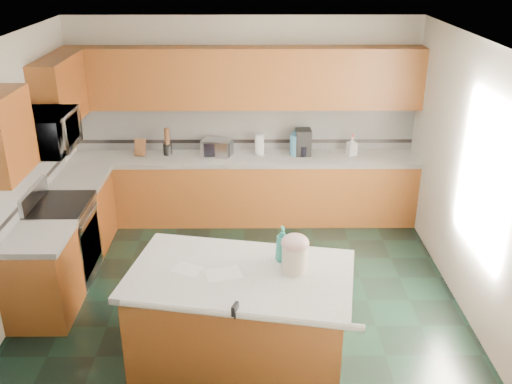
{
  "coord_description": "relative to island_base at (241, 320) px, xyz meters",
  "views": [
    {
      "loc": [
        0.12,
        -5.14,
        3.51
      ],
      "look_at": [
        0.15,
        0.35,
        1.12
      ],
      "focal_mm": 40.0,
      "sensor_mm": 36.0,
      "label": 1
    }
  ],
  "objects": [
    {
      "name": "window_light_proxy",
      "position": [
        2.28,
        0.73,
        1.07
      ],
      "size": [
        0.02,
        1.4,
        1.1
      ],
      "primitive_type": "cube",
      "color": "white",
      "rests_on": "wall_right"
    },
    {
      "name": "paper_towel_base",
      "position": [
        0.2,
        3.03,
        0.5
      ],
      "size": [
        0.19,
        0.19,
        0.01
      ],
      "primitive_type": "cylinder",
      "color": "#B7B7BC",
      "rests_on": "back_countertop"
    },
    {
      "name": "left_base_cab_front",
      "position": [
        -2.01,
        0.69,
        0.0
      ],
      "size": [
        0.6,
        0.72,
        0.86
      ],
      "primitive_type": "cube",
      "color": "#58270B",
      "rests_on": "ground"
    },
    {
      "name": "coffee_maker",
      "position": [
        0.78,
        3.01,
        0.66
      ],
      "size": [
        0.21,
        0.23,
        0.35
      ],
      "primitive_type": "cube",
      "rotation": [
        0.0,
        0.0,
        0.04
      ],
      "color": "black",
      "rests_on": "back_countertop"
    },
    {
      "name": "back_upper_cab",
      "position": [
        -0.01,
        3.06,
        1.51
      ],
      "size": [
        4.6,
        0.33,
        0.78
      ],
      "primitive_type": "cube",
      "color": "#58270B",
      "rests_on": "wall_back"
    },
    {
      "name": "paper_sheet_a",
      "position": [
        -0.14,
        -0.02,
        0.49
      ],
      "size": [
        0.36,
        0.31,
        0.0
      ],
      "primitive_type": "cube",
      "rotation": [
        0.0,
        0.0,
        0.29
      ],
      "color": "white",
      "rests_on": "island_top"
    },
    {
      "name": "treat_jar",
      "position": [
        0.47,
        0.04,
        0.61
      ],
      "size": [
        0.29,
        0.29,
        0.23
      ],
      "primitive_type": "cylinder",
      "rotation": [
        0.0,
        0.0,
        0.36
      ],
      "color": "beige",
      "rests_on": "island_top"
    },
    {
      "name": "island_bullnose",
      "position": [
        -0.0,
        -0.57,
        0.46
      ],
      "size": [
        1.9,
        0.41,
        0.06
      ],
      "primitive_type": "cylinder",
      "rotation": [
        0.0,
        1.57,
        -0.18
      ],
      "color": "white",
      "rests_on": "island_base"
    },
    {
      "name": "water_jug",
      "position": [
        0.69,
        2.99,
        0.63
      ],
      "size": [
        0.17,
        0.17,
        0.28
      ],
      "primitive_type": "cylinder",
      "color": "#4992B8",
      "rests_on": "back_countertop"
    },
    {
      "name": "microwave",
      "position": [
        -2.01,
        1.43,
        1.3
      ],
      "size": [
        0.5,
        0.73,
        0.41
      ],
      "primitive_type": "imported",
      "rotation": [
        0.0,
        0.0,
        1.57
      ],
      "color": "#B7B7BC",
      "rests_on": "wall_left"
    },
    {
      "name": "left_base_cab_rear",
      "position": [
        -2.01,
        2.22,
        0.0
      ],
      "size": [
        0.6,
        0.82,
        0.86
      ],
      "primitive_type": "cube",
      "color": "#58270B",
      "rests_on": "ground"
    },
    {
      "name": "soap_bottle_back",
      "position": [
        1.43,
        2.98,
        0.62
      ],
      "size": [
        0.15,
        0.15,
        0.26
      ],
      "primitive_type": "imported",
      "rotation": [
        0.0,
        0.0,
        0.33
      ],
      "color": "white",
      "rests_on": "back_countertop"
    },
    {
      "name": "left_counter_rear",
      "position": [
        -2.01,
        2.22,
        0.46
      ],
      "size": [
        0.64,
        0.82,
        0.06
      ],
      "primitive_type": "cube",
      "color": "white",
      "rests_on": "left_base_cab_rear"
    },
    {
      "name": "water_jug_neck",
      "position": [
        0.69,
        2.99,
        0.79
      ],
      "size": [
        0.08,
        0.08,
        0.04
      ],
      "primitive_type": "cylinder",
      "color": "#4992B8",
      "rests_on": "water_jug"
    },
    {
      "name": "coffee_carafe",
      "position": [
        0.78,
        2.96,
        0.56
      ],
      "size": [
        0.14,
        0.14,
        0.14
      ],
      "primitive_type": "cylinder",
      "color": "black",
      "rests_on": "back_countertop"
    },
    {
      "name": "treat_jar_knob_end_l",
      "position": [
        0.43,
        0.04,
        0.81
      ],
      "size": [
        0.04,
        0.04,
        0.04
      ],
      "primitive_type": "sphere",
      "color": "tan",
      "rests_on": "treat_jar_lid"
    },
    {
      "name": "left_upper_cab_front",
      "position": [
        -2.14,
        0.69,
        1.51
      ],
      "size": [
        0.33,
        0.72,
        0.78
      ],
      "primitive_type": "cube",
      "color": "#58270B",
      "rests_on": "wall_left"
    },
    {
      "name": "back_base_cab",
      "position": [
        -0.01,
        2.93,
        0.0
      ],
      "size": [
        4.6,
        0.6,
        0.86
      ],
      "primitive_type": "cube",
      "color": "#58270B",
      "rests_on": "ground"
    },
    {
      "name": "toaster_oven",
      "position": [
        -0.36,
        2.98,
        0.6
      ],
      "size": [
        0.43,
        0.35,
        0.22
      ],
      "primitive_type": "cube",
      "rotation": [
        0.0,
        0.0,
        -0.29
      ],
      "color": "#B7B7BC",
      "rests_on": "back_countertop"
    },
    {
      "name": "wall_right",
      "position": [
        2.31,
        0.93,
        0.92
      ],
      "size": [
        0.04,
        4.6,
        2.7
      ],
      "primitive_type": "cube",
      "color": "silver",
      "rests_on": "ground"
    },
    {
      "name": "range_cooktop",
      "position": [
        -2.01,
        1.43,
        0.47
      ],
      "size": [
        0.62,
        0.78,
        0.04
      ],
      "primitive_type": "cube",
      "color": "black",
      "rests_on": "range_body"
    },
    {
      "name": "left_counter_front",
      "position": [
        -2.01,
        0.69,
        0.46
      ],
      "size": [
        0.64,
        0.72,
        0.06
      ],
      "primitive_type": "cube",
      "color": "white",
      "rests_on": "left_base_cab_front"
    },
    {
      "name": "knife_block",
      "position": [
        -1.39,
        2.98,
        0.6
      ],
      "size": [
        0.14,
        0.18,
        0.25
      ],
      "primitive_type": "cube",
      "rotation": [
        -0.31,
        0.0,
        -0.08
      ],
      "color": "#472814",
      "rests_on": "back_countertop"
    },
    {
      "name": "toaster_oven_door",
      "position": [
        -0.36,
        2.86,
        0.6
      ],
      "size": [
        0.34,
        0.01,
        0.18
      ],
      "primitive_type": "cube",
      "color": "black",
      "rests_on": "toaster_oven"
    },
    {
      "name": "treat_jar_knob",
      "position": [
        0.47,
        0.04,
        0.81
      ],
      "size": [
        0.08,
        0.03,
        0.03
      ],
      "primitive_type": "cylinder",
      "rotation": [
        0.0,
        1.57,
        0.0
      ],
      "color": "tan",
      "rests_on": "treat_jar_lid"
    },
    {
      "name": "ceiling",
      "position": [
        -0.01,
        0.93,
        2.27
      ],
      "size": [
        4.6,
        4.6,
        0.0
      ],
      "primitive_type": "plane",
      "color": "white",
      "rests_on": "ground"
    },
    {
      "name": "range_handle",
      "position": [
        -1.69,
        1.43,
        0.35
      ],
      "size": [
        0.02,
        0.66,
        0.02
      ],
      "primitive_type": "cylinder",
      "rotation": [
        1.57,
        0.0,
        0.0
      ],
      "color": "#B7B7BC",
      "rests_on": "range_body"
    },
    {
      "name": "island_base",
      "position": [
        0.0,
        0.0,
        0.0
      ],
      "size": [
        1.98,
        1.35,
        0.86
      ],
      "primitive_type": "cube",
      "rotation": [
        0.0,
        0.0,
        -0.18
      ],
      "color": "#58270B",
      "rests_on": "ground"
    },
    {
      "name": "back_accent_band",
      "position": [
        -0.01,
        3.21,
        0.61
      ],
      "size": [
        4.6,
        0.01,
        0.05
      ],
      "primitive_type": "cube",
      "color": "black",
      "rests_on": "back_countertop"
    },
    {
      "name": "left_backsplash",
      "position": [
        -2.29,
        1.48,
        0.81
      ],
      "size": [
        0.02,
        2.3,
        0.63
      ],
      "primitive_type": "cube",
      "color": "silver",
      "rests_on": "wall_left"
    },
    {
      "name": "paper_towel",
      "position": [
        0.2,
        3.03,
        0.63
      ],
      "size": [
        0.12,
        0.12,
        0.28
      ],
      "primitive_type": "cylinder",
      "color": "white",
      "rests_on": "back_countertop"
    },
    {
      "name": "range_oven_door",
      "position": [
        -1.72,
        1.43,
        -0.03
      ],
      "size": [
        0.02,
        0.68,
        0.55
      ],
      "primitive_type": "cube",
      "color": "black",
      "rests_on": "range_body"
    },
    {
      "name": "floor",
      "position": [
        -0.01,
        0.93,
        -0.43
      ],
      "size": [
        4.6,
        4.6,
        0.0
      ],
      "primitive_type": "plane",
      "color": "black",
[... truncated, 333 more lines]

